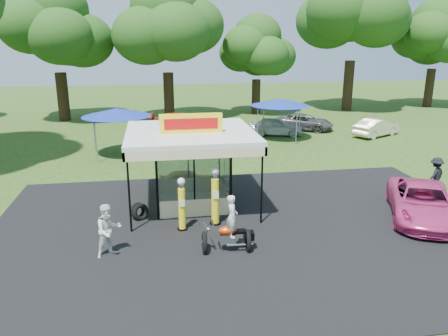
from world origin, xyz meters
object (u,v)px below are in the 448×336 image
Objects in this scene: spectator_west at (108,230)px; gas_station_kiosk at (191,166)px; motorcycle at (230,229)px; pink_sedan at (422,202)px; bg_car_c at (276,126)px; tent_east at (280,103)px; bg_car_d at (304,122)px; gas_pump_right at (215,198)px; bg_car_e at (376,127)px; kiosk_car at (187,179)px; tent_west at (116,113)px; bg_car_b at (183,123)px; spectator_east_a at (436,175)px; gas_pump_left at (182,206)px.

gas_station_kiosk is at bearing 25.57° from spectator_west.
motorcycle is 8.42m from pink_sedan.
tent_east is (-0.12, -1.26, 2.00)m from bg_car_c.
pink_sedan is (8.28, 1.57, -0.11)m from motorcycle.
bg_car_d is (9.68, 20.01, -0.19)m from motorcycle.
gas_pump_right is 20.46m from bg_car_e.
bg_car_d is (10.60, 13.13, 0.17)m from kiosk_car.
motorcycle is 15.05m from tent_west.
bg_car_d is at bearing 22.07° from tent_west.
gas_station_kiosk is 15.82m from bg_car_b.
pink_sedan is 16.35m from bg_car_e.
bg_car_b is 7.26m from bg_car_c.
bg_car_b is 9.80m from bg_car_d.
bg_car_c is 0.95× the size of tent_west.
motorcycle is 6.94m from kiosk_car.
spectator_east_a is 19.36m from bg_car_b.
gas_pump_left is 0.52× the size of bg_car_c.
gas_pump_left is 1.23× the size of spectator_east_a.
gas_pump_right reaches higher than bg_car_c.
motorcycle is 0.41× the size of pink_sedan.
tent_east is (-2.97, -2.94, 2.05)m from bg_car_d.
gas_pump_right is 2.34m from motorcycle.
bg_car_c is at bearing 72.88° from motorcycle.
kiosk_car is 8.52m from tent_west.
gas_pump_right is 8.50m from pink_sedan.
gas_pump_right reaches higher than bg_car_d.
spectator_west is 24.66m from bg_car_e.
tent_west is (-4.70, 14.18, 1.88)m from motorcycle.
motorcycle is at bearing -78.92° from gas_station_kiosk.
spectator_west is 20.49m from bg_car_b.
gas_pump_right reaches higher than motorcycle.
gas_station_kiosk is 19.46m from bg_car_e.
motorcycle is at bearing -32.77° from spectator_west.
motorcycle is at bearing -85.46° from gas_pump_right.
bg_car_e is at bearing 44.99° from gas_pump_right.
bg_car_d is at bearing -43.29° from bg_car_c.
tent_west reaches higher than kiosk_car.
gas_station_kiosk is 14.58m from tent_east.
bg_car_d is at bearing 60.85° from gas_pump_right.
spectator_west is 20.00m from tent_east.
motorcycle is at bearing -111.46° from tent_east.
bg_car_d is at bearing 55.36° from gas_station_kiosk.
bg_car_c is 12.42m from tent_west.
spectator_west is at bearing 164.89° from bg_car_c.
tent_west is at bearing 125.99° from bg_car_c.
gas_pump_left is 21.21m from bg_car_d.
gas_pump_left is at bearing 4.60° from spectator_west.
spectator_west reaches higher than bg_car_c.
kiosk_car is 0.66× the size of tent_west.
motorcycle reaches higher than bg_car_b.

